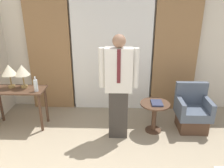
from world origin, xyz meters
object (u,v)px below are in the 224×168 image
object	(u,v)px
table_lamp_right	(22,71)
person	(119,84)
table_lamp_left	(9,71)
side_table	(154,112)
book	(157,103)
armchair	(192,112)
bottle_near_edge	(36,85)
desk	(18,96)

from	to	relation	value
table_lamp_right	person	size ratio (longest dim) A/B	0.24
table_lamp_left	side_table	bearing A→B (deg)	-3.81
person	book	distance (m)	0.80
person	side_table	world-z (taller)	person
armchair	book	world-z (taller)	armchair
table_lamp_right	person	world-z (taller)	person
table_lamp_right	bottle_near_edge	xyz separation A→B (m)	(0.28, -0.16, -0.21)
desk	person	xyz separation A→B (m)	(1.86, -0.28, 0.37)
person	armchair	xyz separation A→B (m)	(1.37, 0.29, -0.65)
book	desk	bearing A→B (deg)	177.17
person	book	xyz separation A→B (m)	(0.68, 0.16, -0.40)
table_lamp_right	armchair	world-z (taller)	table_lamp_right
desk	armchair	size ratio (longest dim) A/B	1.20
desk	person	bearing A→B (deg)	-8.63
table_lamp_left	bottle_near_edge	bearing A→B (deg)	-17.50
bottle_near_edge	person	bearing A→B (deg)	-7.42
bottle_near_edge	armchair	world-z (taller)	bottle_near_edge
table_lamp_left	book	world-z (taller)	table_lamp_left
table_lamp_left	book	distance (m)	2.71
desk	book	bearing A→B (deg)	-2.83
armchair	person	bearing A→B (deg)	-167.90
person	armchair	bearing A→B (deg)	12.10
side_table	book	xyz separation A→B (m)	(0.03, -0.02, 0.20)
person	book	size ratio (longest dim) A/B	6.94
armchair	side_table	bearing A→B (deg)	-170.92
desk	person	world-z (taller)	person
desk	armchair	bearing A→B (deg)	0.19
table_lamp_right	book	distance (m)	2.48
table_lamp_left	person	world-z (taller)	person
side_table	book	world-z (taller)	book
book	table_lamp_left	bearing A→B (deg)	175.75
desk	book	size ratio (longest dim) A/B	3.96
desk	person	distance (m)	1.92
person	side_table	bearing A→B (deg)	15.34
desk	table_lamp_left	size ratio (longest dim) A/B	2.36
desk	side_table	bearing A→B (deg)	-2.36
table_lamp_left	side_table	size ratio (longest dim) A/B	0.77
person	side_table	size ratio (longest dim) A/B	3.18
desk	table_lamp_left	bearing A→B (deg)	148.91
table_lamp_left	book	bearing A→B (deg)	-4.25
bottle_near_edge	book	world-z (taller)	bottle_near_edge
person	book	bearing A→B (deg)	13.04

